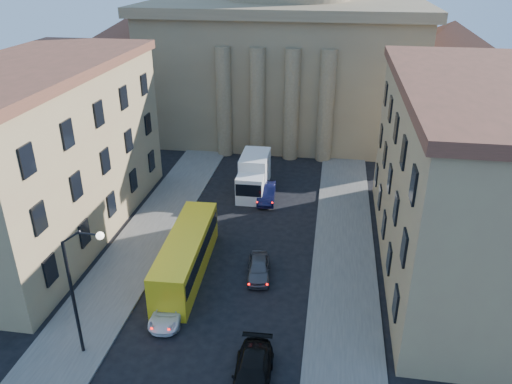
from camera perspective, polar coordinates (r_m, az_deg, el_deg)
sidewalk_left at (r=41.68m, az=-14.22°, el=-7.70°), size 5.00×60.00×0.15m
sidewalk_right at (r=38.80m, az=10.01°, el=-9.99°), size 5.00×60.00×0.15m
church at (r=70.30m, az=3.51°, el=16.90°), size 68.02×28.76×36.60m
building_left at (r=45.45m, az=-23.28°, el=4.20°), size 11.60×26.60×14.70m
building_right at (r=40.03m, az=23.04°, el=1.47°), size 11.60×26.60×14.70m
street_lamp at (r=30.87m, az=-19.59°, el=-9.77°), size 2.62×0.44×8.83m
car_left_mid at (r=35.13m, az=-9.98°, el=-13.20°), size 2.36×4.52×1.22m
car_right_mid at (r=30.17m, az=-0.43°, el=-20.15°), size 2.39×5.49×1.57m
car_right_far at (r=38.52m, az=0.30°, el=-8.68°), size 2.23×4.37×1.43m
car_right_distant at (r=49.88m, az=1.21°, el=-0.11°), size 2.03×4.91×1.58m
city_bus at (r=38.64m, az=-7.97°, el=-6.99°), size 3.18×11.69×3.26m
box_truck at (r=51.31m, az=-0.27°, el=1.88°), size 2.80×6.90×3.77m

